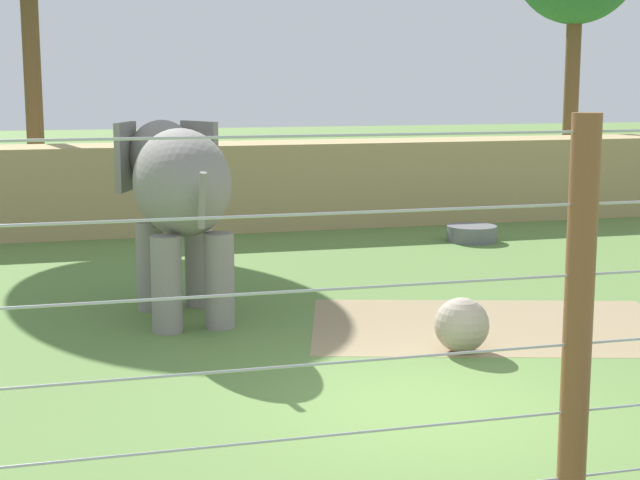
% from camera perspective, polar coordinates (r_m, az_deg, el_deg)
% --- Properties ---
extents(ground_plane, '(120.00, 120.00, 0.00)m').
position_cam_1_polar(ground_plane, '(10.93, 6.17, -9.69)').
color(ground_plane, '#5B7F3D').
extents(dirt_patch, '(5.90, 4.60, 0.01)m').
position_cam_1_polar(dirt_patch, '(14.47, 9.97, -4.96)').
color(dirt_patch, '#937F5B').
rests_on(dirt_patch, ground).
extents(embankment_wall, '(36.00, 1.80, 2.04)m').
position_cam_1_polar(embankment_wall, '(23.34, -5.68, 3.16)').
color(embankment_wall, tan).
rests_on(embankment_wall, ground).
extents(elephant, '(1.68, 3.92, 2.91)m').
position_cam_1_polar(elephant, '(14.79, -8.33, 2.98)').
color(elephant, gray).
rests_on(elephant, ground).
extents(enrichment_ball, '(0.73, 0.73, 0.73)m').
position_cam_1_polar(enrichment_ball, '(12.99, 8.30, -4.95)').
color(enrichment_ball, tan).
rests_on(enrichment_ball, ground).
extents(cable_fence, '(11.08, 0.22, 3.34)m').
position_cam_1_polar(cable_fence, '(7.50, 15.51, -5.54)').
color(cable_fence, brown).
rests_on(cable_fence, ground).
extents(water_tub, '(1.10, 1.10, 0.35)m').
position_cam_1_polar(water_tub, '(21.75, 8.88, 0.40)').
color(water_tub, slate).
rests_on(water_tub, ground).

